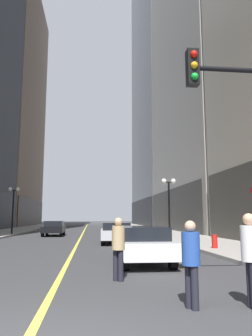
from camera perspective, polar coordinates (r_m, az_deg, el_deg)
name	(u,v)px	position (r m, az deg, el deg)	size (l,w,h in m)	color
ground_plane	(84,231)	(39.15, -7.42, -10.97)	(200.00, 200.00, 0.00)	#38383A
sidewalk_left	(11,231)	(40.18, -19.46, -10.39)	(4.50, 78.00, 0.15)	#9E9991
sidewalk_right	(153,230)	(39.83, 4.75, -10.87)	(4.50, 78.00, 0.15)	#9E9991
lane_centre_stripe	(84,231)	(39.15, -7.42, -10.97)	(0.16, 70.00, 0.01)	#E5D64C
building_right_far	(163,33)	(76.83, 6.43, 22.52)	(10.46, 26.00, 82.86)	#4C515B
car_white	(142,243)	(12.10, 2.86, -13.04)	(1.80, 4.38, 1.32)	silver
car_silver	(116,232)	(21.19, -1.80, -11.14)	(2.05, 4.70, 1.32)	#B7B7BC
car_black	(54,228)	(30.29, -12.52, -10.19)	(1.80, 4.06, 1.32)	black
pedestrian_in_tan_trench	(118,244)	(8.86, -1.36, -13.15)	(0.48, 0.48, 1.64)	black
pedestrian_in_blue_hoodie	(191,257)	(6.36, 11.33, -15.07)	(0.45, 0.45, 1.59)	black
pedestrian_in_white_shirt	(250,252)	(6.68, 21.00, -13.60)	(0.36, 0.36, 1.73)	black
street_lamp_left_far	(13,200)	(32.19, -19.13, -5.30)	(1.06, 0.36, 4.43)	black
street_lamp_right_mid	(169,195)	(23.73, 7.53, -4.67)	(1.06, 0.36, 4.43)	black
fire_hydrant_right	(215,243)	(16.96, 15.27, -12.56)	(0.28, 0.28, 0.80)	red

